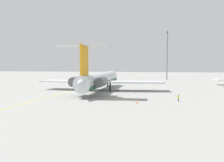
% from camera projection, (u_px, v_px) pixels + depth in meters
% --- Properties ---
extents(ground, '(387.24, 387.24, 0.00)m').
position_uv_depth(ground, '(69.00, 91.00, 77.63)').
color(ground, '#9E9E99').
extents(main_jetliner, '(48.13, 42.88, 14.05)m').
position_uv_depth(main_jetliner, '(99.00, 80.00, 78.69)').
color(main_jetliner, silver).
rests_on(main_jetliner, ground).
extents(ground_crew_near_nose, '(0.27, 0.42, 1.71)m').
position_uv_depth(ground_crew_near_nose, '(178.00, 97.00, 56.86)').
color(ground_crew_near_nose, black).
rests_on(ground_crew_near_nose, ground).
extents(safety_cone_nose, '(0.40, 0.40, 0.55)m').
position_uv_depth(safety_cone_nose, '(137.00, 102.00, 54.02)').
color(safety_cone_nose, '#EA590F').
rests_on(safety_cone_nose, ground).
extents(safety_cone_wingtip, '(0.40, 0.40, 0.55)m').
position_uv_depth(safety_cone_wingtip, '(153.00, 85.00, 100.81)').
color(safety_cone_wingtip, '#EA590F').
rests_on(safety_cone_wingtip, ground).
extents(taxiway_centreline, '(80.95, 6.13, 0.01)m').
position_uv_depth(taxiway_centreline, '(74.00, 90.00, 81.86)').
color(taxiway_centreline, gold).
rests_on(taxiway_centreline, ground).
extents(light_mast, '(4.00, 0.70, 27.26)m').
position_uv_depth(light_mast, '(167.00, 54.00, 135.01)').
color(light_mast, slate).
rests_on(light_mast, ground).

